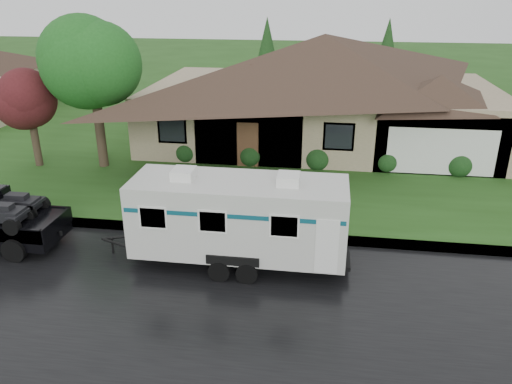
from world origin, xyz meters
The scene contains 9 objects.
ground centered at (0.00, 0.00, 0.00)m, with size 140.00×140.00×0.00m, color #234B17.
road centered at (0.00, -2.00, 0.01)m, with size 140.00×8.00×0.01m, color black.
curb centered at (0.00, 2.25, 0.07)m, with size 140.00×0.50×0.15m, color gray.
lawn centered at (0.00, 15.00, 0.07)m, with size 140.00×26.00×0.15m, color #234B17.
house_main centered at (2.29, 13.84, 3.59)m, with size 19.44×10.80×6.90m.
tree_left_green centered at (-7.98, 8.08, 4.77)m, with size 4.03×4.03×6.66m.
tree_red centered at (-11.04, 7.71, 3.27)m, with size 2.72×2.72×4.50m.
shrub_row centered at (2.00, 9.30, 0.65)m, with size 13.60×1.00×1.00m.
travel_trailer centered at (-0.11, 0.42, 1.61)m, with size 6.75×2.37×3.03m.
Camera 1 is at (2.37, -12.91, 7.99)m, focal length 35.00 mm.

